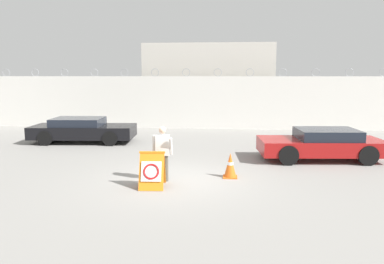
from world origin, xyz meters
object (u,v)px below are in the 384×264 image
object	(u,v)px
barricade_sign	(152,170)
security_guard	(163,151)
parked_car_front_coupe	(82,130)
traffic_cone_near	(230,165)
parked_car_far_side	(322,144)

from	to	relation	value
barricade_sign	security_guard	xyz separation A→B (m)	(0.19, 0.66, 0.40)
barricade_sign	parked_car_front_coupe	distance (m)	8.24
traffic_cone_near	parked_car_far_side	xyz separation A→B (m)	(3.42, 2.76, 0.23)
barricade_sign	security_guard	bearing A→B (deg)	70.21
security_guard	parked_car_front_coupe	distance (m)	7.83
security_guard	traffic_cone_near	world-z (taller)	security_guard
security_guard	traffic_cone_near	size ratio (longest dim) A/B	2.16
traffic_cone_near	parked_car_front_coupe	xyz separation A→B (m)	(-6.89, 5.53, 0.22)
parked_car_far_side	parked_car_front_coupe	bearing A→B (deg)	-19.52
traffic_cone_near	security_guard	bearing A→B (deg)	-163.68
barricade_sign	security_guard	size ratio (longest dim) A/B	0.62
traffic_cone_near	parked_car_far_side	size ratio (longest dim) A/B	0.17
traffic_cone_near	barricade_sign	bearing A→B (deg)	-150.42
security_guard	traffic_cone_near	distance (m)	2.16
security_guard	traffic_cone_near	bearing A→B (deg)	12.87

